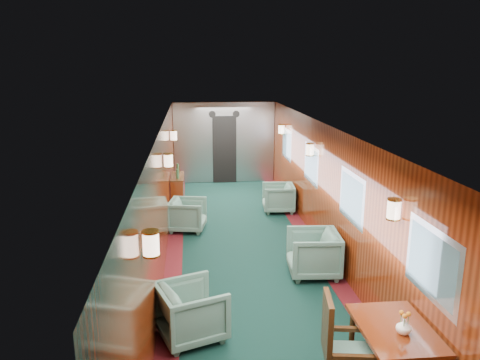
{
  "coord_description": "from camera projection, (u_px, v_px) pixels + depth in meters",
  "views": [
    {
      "loc": [
        -0.99,
        -7.8,
        3.49
      ],
      "look_at": [
        0.0,
        1.5,
        1.15
      ],
      "focal_mm": 35.0,
      "sensor_mm": 36.0,
      "label": 1
    }
  ],
  "objects": [
    {
      "name": "armchair_left_near",
      "position": [
        192.0,
        312.0,
        6.05
      ],
      "size": [
        1.03,
        1.02,
        0.74
      ],
      "primitive_type": "imported",
      "rotation": [
        0.0,
        0.0,
        1.92
      ],
      "color": "#1E4741",
      "rests_on": "ground"
    },
    {
      "name": "armchair_right_near",
      "position": [
        313.0,
        253.0,
        7.86
      ],
      "size": [
        0.9,
        0.88,
        0.77
      ],
      "primitive_type": "imported",
      "rotation": [
        0.0,
        0.0,
        -1.65
      ],
      "color": "#1E4741",
      "rests_on": "ground"
    },
    {
      "name": "room",
      "position": [
        249.0,
        174.0,
        8.07
      ],
      "size": [
        12.0,
        12.1,
        2.4
      ],
      "color": "black",
      "rests_on": "ground"
    },
    {
      "name": "bulkhead",
      "position": [
        224.0,
        143.0,
        13.89
      ],
      "size": [
        2.98,
        0.17,
        2.39
      ],
      "color": "#A7AAAE",
      "rests_on": "ground"
    },
    {
      "name": "flower_vase",
      "position": [
        404.0,
        327.0,
        4.77
      ],
      "size": [
        0.19,
        0.19,
        0.16
      ],
      "primitive_type": "imported",
      "rotation": [
        0.0,
        0.0,
        0.25
      ],
      "color": "white",
      "rests_on": "dining_table"
    },
    {
      "name": "credenza",
      "position": [
        178.0,
        193.0,
        11.27
      ],
      "size": [
        0.31,
        0.98,
        1.15
      ],
      "color": "#62230D",
      "rests_on": "ground"
    },
    {
      "name": "armchair_left_far",
      "position": [
        188.0,
        215.0,
        9.99
      ],
      "size": [
        0.88,
        0.86,
        0.68
      ],
      "primitive_type": "imported",
      "rotation": [
        0.0,
        0.0,
        1.38
      ],
      "color": "#1E4741",
      "rests_on": "ground"
    },
    {
      "name": "dining_table",
      "position": [
        395.0,
        338.0,
        4.94
      ],
      "size": [
        0.75,
        1.07,
        0.8
      ],
      "rotation": [
        0.0,
        0.0,
        -0.01
      ],
      "color": "#62230D",
      "rests_on": "ground"
    },
    {
      "name": "wall_sconces",
      "position": [
        245.0,
        159.0,
        8.58
      ],
      "size": [
        2.97,
        7.97,
        0.25
      ],
      "color": "#FFE4C6",
      "rests_on": "ground"
    },
    {
      "name": "armchair_right_far",
      "position": [
        278.0,
        198.0,
        11.26
      ],
      "size": [
        0.79,
        0.78,
        0.68
      ],
      "primitive_type": "imported",
      "rotation": [
        0.0,
        0.0,
        -1.65
      ],
      "color": "#1E4741",
      "rests_on": "ground"
    },
    {
      "name": "windows_right",
      "position": [
        328.0,
        179.0,
        8.51
      ],
      "size": [
        0.02,
        8.6,
        0.8
      ],
      "color": "#ACADB2",
      "rests_on": "ground"
    },
    {
      "name": "side_chair",
      "position": [
        340.0,
        345.0,
        4.85
      ],
      "size": [
        0.6,
        0.63,
        1.19
      ],
      "rotation": [
        0.0,
        0.0,
        -0.15
      ],
      "color": "#1E4741",
      "rests_on": "ground"
    }
  ]
}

